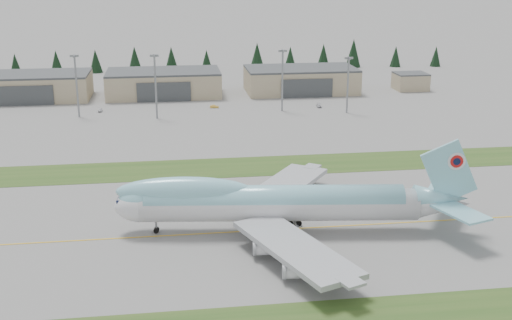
{
  "coord_description": "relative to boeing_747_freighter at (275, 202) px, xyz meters",
  "views": [
    {
      "loc": [
        -12.81,
        -125.67,
        55.23
      ],
      "look_at": [
        7.93,
        25.37,
        8.0
      ],
      "focal_mm": 45.0,
      "sensor_mm": 36.0,
      "label": 1
    }
  ],
  "objects": [
    {
      "name": "ground",
      "position": [
        -8.45,
        0.96,
        -6.72
      ],
      "size": [
        7000.0,
        7000.0,
        0.0
      ],
      "primitive_type": "plane",
      "color": "slate",
      "rests_on": "ground"
    },
    {
      "name": "control_shed",
      "position": [
        86.55,
        148.96,
        -2.92
      ],
      "size": [
        14.0,
        12.0,
        7.6
      ],
      "color": "tan",
      "rests_on": "ground"
    },
    {
      "name": "service_vehicle_c",
      "position": [
        37.5,
        118.98,
        -6.72
      ],
      "size": [
        2.43,
        4.71,
        1.31
      ],
      "primitive_type": "imported",
      "rotation": [
        0.0,
        0.0,
        -0.14
      ],
      "color": "#A9A9AD",
      "rests_on": "ground"
    },
    {
      "name": "taxiway_line_main",
      "position": [
        -8.45,
        0.96,
        -6.72
      ],
      "size": [
        400.0,
        0.4,
        0.02
      ],
      "primitive_type": "cube",
      "color": "gold",
      "rests_on": "ground"
    },
    {
      "name": "service_vehicle_a",
      "position": [
        -47.98,
        122.59,
        -6.72
      ],
      "size": [
        1.69,
        3.89,
        1.31
      ],
      "primitive_type": "imported",
      "rotation": [
        0.0,
        0.0,
        0.04
      ],
      "color": "silver",
      "rests_on": "ground"
    },
    {
      "name": "hangar_center",
      "position": [
        -23.45,
        150.85,
        -1.33
      ],
      "size": [
        48.0,
        26.6,
        10.8
      ],
      "color": "tan",
      "rests_on": "ground"
    },
    {
      "name": "conifer_belt",
      "position": [
        -5.91,
        212.96,
        -0.22
      ],
      "size": [
        273.53,
        14.62,
        15.24
      ],
      "color": "black",
      "rests_on": "ground"
    },
    {
      "name": "hangar_right",
      "position": [
        36.55,
        150.85,
        -1.33
      ],
      "size": [
        48.0,
        26.6,
        10.8
      ],
      "color": "tan",
      "rests_on": "ground"
    },
    {
      "name": "grass_strip_far",
      "position": [
        -8.45,
        45.96,
        -6.72
      ],
      "size": [
        400.0,
        18.0,
        0.08
      ],
      "primitive_type": "cube",
      "color": "#2C4D1B",
      "rests_on": "ground"
    },
    {
      "name": "service_vehicle_b",
      "position": [
        -3.84,
        123.15,
        -6.72
      ],
      "size": [
        3.63,
        1.71,
        1.15
      ],
      "primitive_type": "imported",
      "rotation": [
        0.0,
        0.0,
        1.43
      ],
      "color": "gold",
      "rests_on": "ground"
    },
    {
      "name": "boeing_747_freighter",
      "position": [
        0.0,
        0.0,
        0.0
      ],
      "size": [
        77.56,
        66.33,
        20.37
      ],
      "rotation": [
        0.0,
        0.0,
        -0.12
      ],
      "color": "silver",
      "rests_on": "ground"
    },
    {
      "name": "hangar_left",
      "position": [
        -78.45,
        150.85,
        -1.33
      ],
      "size": [
        48.0,
        26.6,
        10.8
      ],
      "color": "tan",
      "rests_on": "ground"
    },
    {
      "name": "floodlight_masts",
      "position": [
        -37.05,
        112.12,
        9.16
      ],
      "size": [
        157.06,
        10.25,
        23.5
      ],
      "color": "gray",
      "rests_on": "ground"
    }
  ]
}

